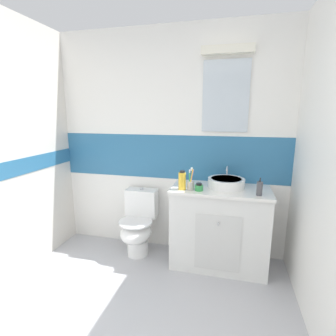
{
  "coord_description": "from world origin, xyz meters",
  "views": [
    {
      "loc": [
        0.68,
        -0.4,
        1.59
      ],
      "look_at": [
        0.11,
        1.9,
        1.08
      ],
      "focal_mm": 27.45,
      "sensor_mm": 36.0,
      "label": 1
    }
  ],
  "objects_px": {
    "sink_basin": "(226,182)",
    "hair_gel_jar": "(199,187)",
    "toothbrush_cup": "(191,184)",
    "toilet": "(138,225)",
    "soap_dispenser": "(259,188)",
    "mouthwash_bottle": "(182,181)"
  },
  "relations": [
    {
      "from": "soap_dispenser",
      "to": "hair_gel_jar",
      "type": "xyz_separation_m",
      "value": [
        -0.56,
        0.02,
        -0.03
      ]
    },
    {
      "from": "mouthwash_bottle",
      "to": "hair_gel_jar",
      "type": "bearing_deg",
      "value": 0.2
    },
    {
      "from": "toilet",
      "to": "hair_gel_jar",
      "type": "bearing_deg",
      "value": -11.71
    },
    {
      "from": "hair_gel_jar",
      "to": "toilet",
      "type": "bearing_deg",
      "value": 168.29
    },
    {
      "from": "toilet",
      "to": "toothbrush_cup",
      "type": "height_order",
      "value": "toothbrush_cup"
    },
    {
      "from": "toothbrush_cup",
      "to": "soap_dispenser",
      "type": "bearing_deg",
      "value": -1.96
    },
    {
      "from": "sink_basin",
      "to": "hair_gel_jar",
      "type": "distance_m",
      "value": 0.32
    },
    {
      "from": "soap_dispenser",
      "to": "sink_basin",
      "type": "bearing_deg",
      "value": 146.08
    },
    {
      "from": "sink_basin",
      "to": "mouthwash_bottle",
      "type": "relative_size",
      "value": 2.18
    },
    {
      "from": "sink_basin",
      "to": "soap_dispenser",
      "type": "height_order",
      "value": "sink_basin"
    },
    {
      "from": "sink_basin",
      "to": "mouthwash_bottle",
      "type": "height_order",
      "value": "mouthwash_bottle"
    },
    {
      "from": "soap_dispenser",
      "to": "mouthwash_bottle",
      "type": "xyz_separation_m",
      "value": [
        -0.72,
        0.02,
        0.02
      ]
    },
    {
      "from": "toilet",
      "to": "hair_gel_jar",
      "type": "relative_size",
      "value": 9.23
    },
    {
      "from": "toilet",
      "to": "mouthwash_bottle",
      "type": "height_order",
      "value": "mouthwash_bottle"
    },
    {
      "from": "toilet",
      "to": "sink_basin",
      "type": "bearing_deg",
      "value": 2.59
    },
    {
      "from": "toilet",
      "to": "soap_dispenser",
      "type": "relative_size",
      "value": 4.37
    },
    {
      "from": "sink_basin",
      "to": "hair_gel_jar",
      "type": "xyz_separation_m",
      "value": [
        -0.25,
        -0.19,
        -0.02
      ]
    },
    {
      "from": "hair_gel_jar",
      "to": "sink_basin",
      "type": "bearing_deg",
      "value": 36.58
    },
    {
      "from": "sink_basin",
      "to": "toothbrush_cup",
      "type": "xyz_separation_m",
      "value": [
        -0.34,
        -0.18,
        0.01
      ]
    },
    {
      "from": "soap_dispenser",
      "to": "mouthwash_bottle",
      "type": "relative_size",
      "value": 0.89
    },
    {
      "from": "sink_basin",
      "to": "hair_gel_jar",
      "type": "bearing_deg",
      "value": -143.42
    },
    {
      "from": "toothbrush_cup",
      "to": "soap_dispenser",
      "type": "xyz_separation_m",
      "value": [
        0.64,
        -0.02,
        0.01
      ]
    }
  ]
}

